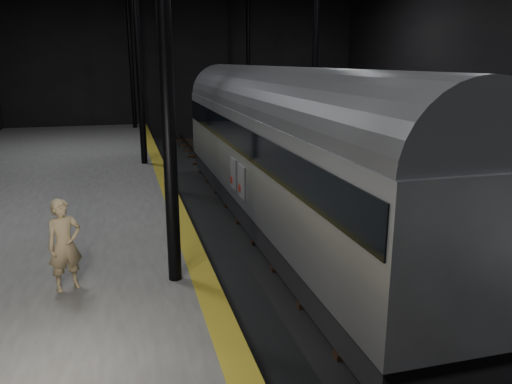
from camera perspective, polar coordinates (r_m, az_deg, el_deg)
name	(u,v)px	position (r m, az deg, el deg)	size (l,w,h in m)	color
ground	(290,241)	(15.01, 3.90, -5.58)	(44.00, 44.00, 0.00)	black
platform_left	(16,249)	(14.39, -25.77, -5.88)	(9.00, 43.80, 1.00)	#4C4C4A
platform_right	(503,206)	(18.61, 26.36, -1.48)	(9.00, 43.80, 1.00)	#4C4C4A
tactile_strip	(180,217)	(14.01, -8.72, -2.88)	(0.50, 43.80, 0.01)	olive
track	(290,239)	(14.99, 3.91, -5.34)	(2.40, 43.00, 0.24)	#3F3328
train	(277,142)	(15.56, 2.46, 5.68)	(2.77, 18.49, 4.94)	#96989D
woman	(65,245)	(10.02, -21.02, -5.68)	(0.65, 0.42, 1.77)	tan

